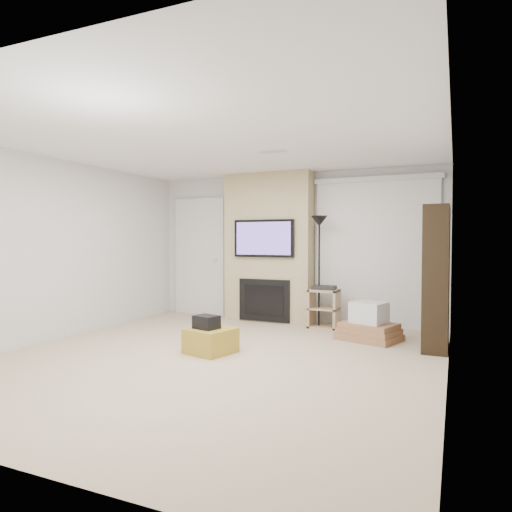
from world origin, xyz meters
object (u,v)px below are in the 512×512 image
at_px(box_stack, 369,326).
at_px(floor_lamp, 319,240).
at_px(ottoman, 211,341).
at_px(bookshelf, 436,278).
at_px(av_stand, 324,306).

bearing_deg(box_stack, floor_lamp, 145.15).
distance_m(floor_lamp, box_stack, 1.60).
bearing_deg(floor_lamp, ottoman, -109.82).
distance_m(ottoman, bookshelf, 2.92).
relative_size(floor_lamp, av_stand, 2.65).
bearing_deg(av_stand, bookshelf, -25.82).
relative_size(ottoman, bookshelf, 0.28).
height_order(floor_lamp, bookshelf, bookshelf).
distance_m(av_stand, box_stack, 1.03).
xyz_separation_m(av_stand, box_stack, (0.80, -0.64, -0.15)).
bearing_deg(av_stand, box_stack, -38.32).
height_order(av_stand, box_stack, av_stand).
bearing_deg(box_stack, bookshelf, -11.13).
distance_m(av_stand, bookshelf, 1.93).
relative_size(av_stand, box_stack, 0.71).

